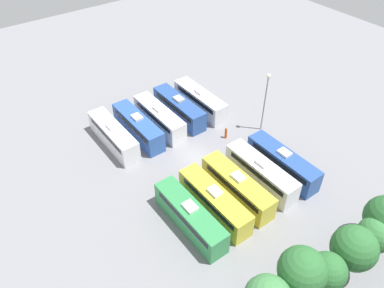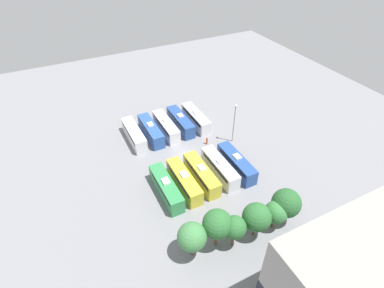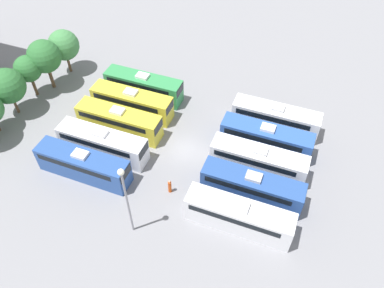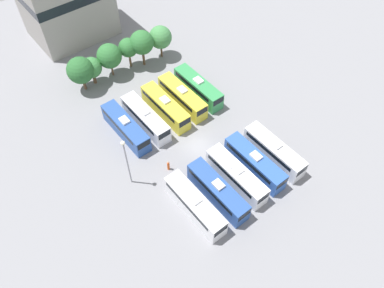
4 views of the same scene
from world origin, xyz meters
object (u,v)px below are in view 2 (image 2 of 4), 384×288
bus_4 (134,134)px  tree_4 (217,224)px  tree_1 (276,212)px  tree_2 (257,217)px  light_pole (235,118)px  bus_1 (181,121)px  bus_7 (202,174)px  bus_2 (166,126)px  bus_9 (166,188)px  bus_3 (151,130)px  bus_8 (184,181)px  bus_0 (196,118)px  tree_3 (235,227)px  tree_5 (192,237)px  tree_0 (286,203)px  bus_6 (220,167)px  worker_person (207,141)px  bus_5 (236,163)px

bus_4 → tree_4: bearing=95.5°
tree_1 → tree_2: size_ratio=0.82×
tree_4 → light_pole: bearing=-128.1°
bus_1 → bus_7: bearing=77.7°
bus_2 → bus_9: size_ratio=1.00×
bus_3 → bus_8: bearing=89.7°
bus_0 → tree_3: bearing=72.6°
bus_4 → tree_5: tree_5 is taller
bus_4 → tree_1: size_ratio=1.98×
bus_3 → tree_2: (-5.27, 31.26, 2.54)m
bus_1 → tree_4: bearing=74.9°
tree_0 → light_pole: bearing=-101.2°
bus_1 → bus_9: 20.83m
bus_7 → bus_2: bearing=-90.3°
bus_7 → tree_4: size_ratio=1.47×
bus_1 → light_pole: (-7.99, 9.68, 4.42)m
bus_0 → bus_4: same height
bus_1 → tree_1: (-1.58, 31.65, 1.74)m
bus_3 → light_pole: light_pole is taller
bus_6 → bus_8: bearing=1.3°
bus_0 → bus_8: (11.26, 17.33, 0.00)m
bus_1 → tree_4: (8.21, 30.37, 3.21)m
tree_1 → tree_4: bearing=-7.5°
bus_6 → tree_2: 14.48m
bus_2 → bus_6: 17.60m
bus_6 → tree_3: 15.56m
bus_2 → bus_6: same height
tree_0 → tree_3: size_ratio=1.10×
bus_7 → tree_0: (-7.52, 13.88, 2.47)m
bus_3 → bus_4: size_ratio=1.00×
worker_person → light_pole: (-5.52, 1.56, 5.28)m
bus_5 → bus_9: bearing=-0.3°
bus_0 → tree_3: (9.79, 31.25, 2.46)m
bus_0 → bus_7: size_ratio=1.00×
bus_1 → light_pole: bearing=129.5°
bus_2 → bus_8: size_ratio=1.00×
light_pole → tree_3: 26.00m
tree_2 → bus_0: bearing=-100.7°
bus_6 → bus_8: (7.57, 0.17, 0.00)m
bus_1 → bus_2: size_ratio=1.00×
bus_4 → tree_1: (-12.69, 31.68, 1.74)m
bus_4 → bus_9: bearing=90.4°
bus_2 → bus_5: same height
bus_1 → bus_0: bearing=175.8°
worker_person → tree_3: bearing=70.2°
bus_7 → bus_9: same height
bus_4 → bus_7: same height
bus_2 → worker_person: size_ratio=5.72×
tree_1 → tree_5: (13.79, -1.37, 0.86)m
bus_0 → bus_9: 22.86m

